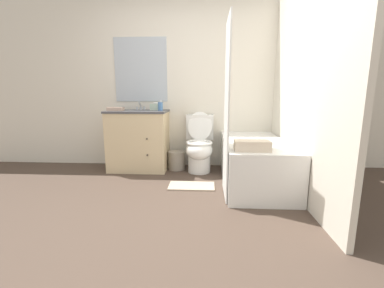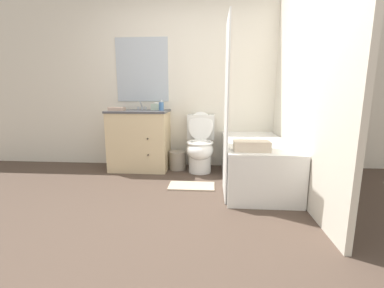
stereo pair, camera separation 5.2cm
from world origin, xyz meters
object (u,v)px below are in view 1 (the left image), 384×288
bathtub (254,162)px  bath_mat (192,186)px  tissue_box (156,107)px  soap_dispenser (160,106)px  hand_towel_folded (116,109)px  sink_faucet (141,107)px  wastebasket (177,160)px  toilet (199,146)px  bath_towel_folded (252,146)px  vanity_cabinet (139,140)px

bathtub → bath_mat: bathtub is taller
tissue_box → soap_dispenser: bearing=-52.5°
bathtub → tissue_box: bearing=155.8°
soap_dispenser → bath_mat: bearing=-54.8°
hand_towel_folded → tissue_box: bearing=22.8°
sink_faucet → wastebasket: sink_faucet is taller
sink_faucet → hand_towel_folded: 0.41m
soap_dispenser → hand_towel_folded: soap_dispenser is taller
hand_towel_folded → wastebasket: bearing=10.0°
bathtub → soap_dispenser: bearing=158.9°
sink_faucet → bathtub: (1.59, -0.68, -0.63)m
bathtub → hand_towel_folded: hand_towel_folded is taller
toilet → bathtub: 0.84m
bathtub → bath_mat: bearing=-165.3°
soap_dispenser → hand_towel_folded: bearing=-170.8°
toilet → soap_dispenser: (-0.56, 0.03, 0.56)m
sink_faucet → bath_towel_folded: bearing=-40.9°
tissue_box → hand_towel_folded: tissue_box is taller
sink_faucet → bath_towel_folded: 1.95m
sink_faucet → bath_towel_folded: sink_faucet is taller
tissue_box → bath_towel_folded: size_ratio=0.42×
toilet → wastebasket: bearing=166.7°
tissue_box → bath_towel_folded: (1.21, -1.18, -0.33)m
toilet → hand_towel_folded: 1.28m
hand_towel_folded → bath_towel_folded: 2.01m
vanity_cabinet → wastebasket: (0.55, 0.02, -0.31)m
bath_mat → toilet: bearing=83.7°
toilet → soap_dispenser: bearing=176.6°
sink_faucet → bath_mat: bearing=-47.1°
wastebasket → sink_faucet: bearing=164.9°
vanity_cabinet → bath_mat: vanity_cabinet is taller
vanity_cabinet → bath_towel_folded: size_ratio=2.45×
tissue_box → bath_towel_folded: bearing=-44.3°
toilet → bath_towel_folded: bearing=-61.3°
toilet → bath_mat: size_ratio=1.55×
wastebasket → tissue_box: size_ratio=1.80×
tissue_box → wastebasket: bearing=-13.3°
bath_towel_folded → bath_mat: (-0.64, 0.38, -0.58)m
tissue_box → bath_mat: (0.58, -0.81, -0.91)m
soap_dispenser → bath_mat: soap_dispenser is taller
sink_faucet → bath_mat: size_ratio=0.26×
sink_faucet → tissue_box: size_ratio=0.96×
toilet → tissue_box: tissue_box is taller
toilet → hand_towel_folded: (-1.17, -0.07, 0.52)m
soap_dispenser → sink_faucet: bearing=149.7°
bathtub → bath_mat: 0.84m
wastebasket → bathtub: bearing=-27.1°
toilet → hand_towel_folded: size_ratio=3.98×
soap_dispenser → toilet: bearing=-3.4°
vanity_cabinet → toilet: bearing=-3.7°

